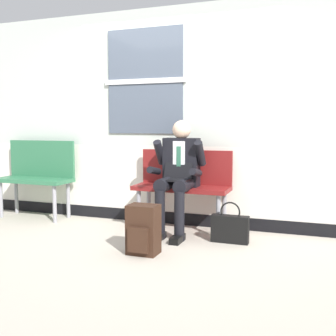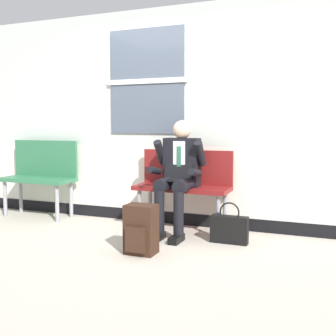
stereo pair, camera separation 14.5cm
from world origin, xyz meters
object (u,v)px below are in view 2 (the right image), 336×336
bench_with_person (184,182)px  backpack (141,230)px  handbag (229,229)px  bench_empty (41,172)px  person_seated (178,173)px

bench_with_person → backpack: size_ratio=2.33×
handbag → backpack: bearing=-136.3°
backpack → handbag: size_ratio=1.09×
bench_empty → bench_with_person: bearing=-0.2°
backpack → handbag: backpack is taller
bench_with_person → backpack: 1.07m
backpack → bench_with_person: bearing=86.2°
bench_empty → handbag: (2.68, -0.36, -0.44)m
bench_with_person → backpack: bench_with_person is taller
backpack → handbag: bearing=43.7°
bench_empty → person_seated: 2.06m
bench_empty → handbag: 2.74m
backpack → handbag: (0.70, 0.66, -0.08)m
backpack → bench_empty: bearing=152.7°
bench_empty → person_seated: person_seated is taller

